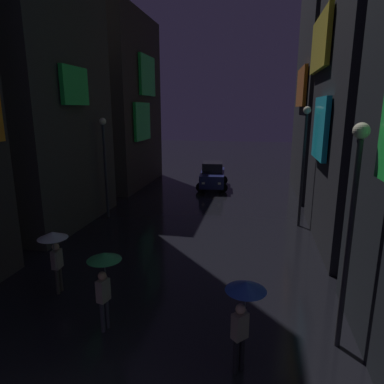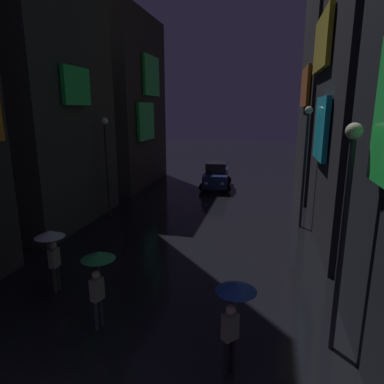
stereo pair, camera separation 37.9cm
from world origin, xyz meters
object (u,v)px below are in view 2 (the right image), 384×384
object	(u,v)px
streetlamp_right_near	(345,215)
streetlamp_left_far	(107,156)
car_distant	(216,176)
pedestrian_midstreet_centre_clear	(51,244)
pedestrian_near_crossing_green	(98,269)
pedestrian_midstreet_left_blue	(234,303)
streetlamp_right_far	(305,154)

from	to	relation	value
streetlamp_right_near	streetlamp_left_far	world-z (taller)	streetlamp_right_near
car_distant	streetlamp_right_near	bearing A→B (deg)	-72.18
pedestrian_midstreet_centre_clear	streetlamp_right_near	size ratio (longest dim) A/B	0.39
pedestrian_near_crossing_green	streetlamp_left_far	size ratio (longest dim) A/B	0.40
pedestrian_midstreet_centre_clear	streetlamp_right_near	bearing A→B (deg)	-5.99
pedestrian_midstreet_left_blue	streetlamp_right_near	world-z (taller)	streetlamp_right_near
streetlamp_right_far	streetlamp_right_near	bearing A→B (deg)	-90.00
car_distant	streetlamp_left_far	bearing A→B (deg)	-119.36
pedestrian_midstreet_left_blue	streetlamp_left_far	size ratio (longest dim) A/B	0.40
car_distant	streetlamp_left_far	distance (m)	9.68
streetlamp_right_near	streetlamp_left_far	distance (m)	13.21
pedestrian_midstreet_centre_clear	streetlamp_right_near	world-z (taller)	streetlamp_right_near
streetlamp_right_near	streetlamp_left_far	xyz separation A→B (m)	(-10.00, 8.63, -0.09)
pedestrian_near_crossing_green	streetlamp_right_far	world-z (taller)	streetlamp_right_far
pedestrian_midstreet_centre_clear	streetlamp_right_near	xyz separation A→B (m)	(8.14, -0.85, 1.74)
streetlamp_left_far	streetlamp_right_far	distance (m)	10.02
pedestrian_midstreet_centre_clear	streetlamp_right_far	distance (m)	11.76
pedestrian_midstreet_left_blue	streetlamp_right_far	xyz separation A→B (m)	(2.30, 10.35, 1.96)
pedestrian_near_crossing_green	car_distant	world-z (taller)	pedestrian_near_crossing_green
pedestrian_midstreet_centre_clear	car_distant	world-z (taller)	pedestrian_midstreet_centre_clear
pedestrian_midstreet_centre_clear	car_distant	bearing A→B (deg)	80.26
streetlamp_right_near	pedestrian_midstreet_centre_clear	bearing A→B (deg)	174.01
streetlamp_right_far	streetlamp_left_far	bearing A→B (deg)	-177.20
pedestrian_midstreet_left_blue	streetlamp_right_far	bearing A→B (deg)	77.49
pedestrian_midstreet_centre_clear	streetlamp_right_far	world-z (taller)	streetlamp_right_far
pedestrian_near_crossing_green	streetlamp_right_near	bearing A→B (deg)	3.78
pedestrian_midstreet_left_blue	streetlamp_right_near	distance (m)	3.13
streetlamp_left_far	car_distant	bearing A→B (deg)	60.64
pedestrian_midstreet_left_blue	streetlamp_right_far	world-z (taller)	streetlamp_right_far
pedestrian_midstreet_left_blue	pedestrian_midstreet_centre_clear	size ratio (longest dim) A/B	1.00
pedestrian_midstreet_centre_clear	streetlamp_left_far	bearing A→B (deg)	103.47
pedestrian_midstreet_centre_clear	pedestrian_near_crossing_green	bearing A→B (deg)	-29.33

